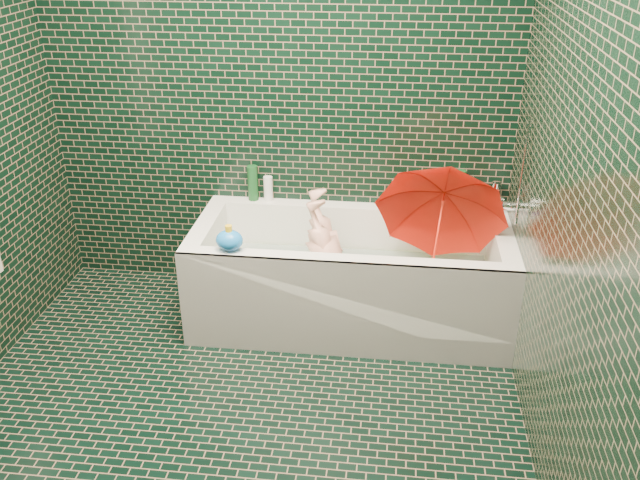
# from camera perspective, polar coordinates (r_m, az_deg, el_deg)

# --- Properties ---
(floor) EXTENTS (2.80, 2.80, 0.00)m
(floor) POSITION_cam_1_polar(r_m,az_deg,el_deg) (3.12, -7.65, -16.19)
(floor) COLOR black
(floor) RESTS_ON ground
(wall_back) EXTENTS (2.80, 0.00, 2.80)m
(wall_back) POSITION_cam_1_polar(r_m,az_deg,el_deg) (3.76, -3.67, 13.37)
(wall_back) COLOR black
(wall_back) RESTS_ON floor
(wall_right) EXTENTS (0.00, 2.80, 2.80)m
(wall_right) POSITION_cam_1_polar(r_m,az_deg,el_deg) (2.45, 21.42, 4.21)
(wall_right) COLOR black
(wall_right) RESTS_ON floor
(bathtub) EXTENTS (1.70, 0.75, 0.55)m
(bathtub) POSITION_cam_1_polar(r_m,az_deg,el_deg) (3.73, 2.56, -3.94)
(bathtub) COLOR white
(bathtub) RESTS_ON floor
(bath_mat) EXTENTS (1.35, 0.47, 0.01)m
(bath_mat) POSITION_cam_1_polar(r_m,az_deg,el_deg) (3.78, 2.56, -4.53)
(bath_mat) COLOR green
(bath_mat) RESTS_ON bathtub
(water) EXTENTS (1.48, 0.53, 0.00)m
(water) POSITION_cam_1_polar(r_m,az_deg,el_deg) (3.71, 2.61, -2.62)
(water) COLOR silver
(water) RESTS_ON bathtub
(faucet) EXTENTS (0.18, 0.19, 0.55)m
(faucet) POSITION_cam_1_polar(r_m,az_deg,el_deg) (3.54, 16.04, 3.35)
(faucet) COLOR silver
(faucet) RESTS_ON wall_right
(child) EXTENTS (0.90, 0.32, 0.41)m
(child) POSITION_cam_1_polar(r_m,az_deg,el_deg) (3.70, 1.18, -2.48)
(child) COLOR #F5AE99
(child) RESTS_ON bathtub
(umbrella) EXTENTS (0.87, 0.94, 0.92)m
(umbrella) POSITION_cam_1_polar(r_m,az_deg,el_deg) (3.49, 9.94, 0.96)
(umbrella) COLOR red
(umbrella) RESTS_ON bathtub
(soap_bottle_a) EXTENTS (0.14, 0.14, 0.28)m
(soap_bottle_a) POSITION_cam_1_polar(r_m,az_deg,el_deg) (3.91, 14.82, 2.17)
(soap_bottle_a) COLOR white
(soap_bottle_a) RESTS_ON bathtub
(soap_bottle_b) EXTENTS (0.10, 0.10, 0.20)m
(soap_bottle_b) POSITION_cam_1_polar(r_m,az_deg,el_deg) (3.89, 13.62, 2.23)
(soap_bottle_b) COLOR #551F74
(soap_bottle_b) RESTS_ON bathtub
(soap_bottle_c) EXTENTS (0.16, 0.16, 0.18)m
(soap_bottle_c) POSITION_cam_1_polar(r_m,az_deg,el_deg) (3.87, 12.25, 2.21)
(soap_bottle_c) COLOR #14471E
(soap_bottle_c) RESTS_ON bathtub
(bottle_right_tall) EXTENTS (0.07, 0.07, 0.23)m
(bottle_right_tall) POSITION_cam_1_polar(r_m,az_deg,el_deg) (3.86, 11.68, 4.11)
(bottle_right_tall) COLOR #14471E
(bottle_right_tall) RESTS_ON bathtub
(bottle_right_pump) EXTENTS (0.05, 0.05, 0.18)m
(bottle_right_pump) POSITION_cam_1_polar(r_m,az_deg,el_deg) (3.88, 14.53, 3.50)
(bottle_right_pump) COLOR silver
(bottle_right_pump) RESTS_ON bathtub
(bottle_left_tall) EXTENTS (0.08, 0.08, 0.21)m
(bottle_left_tall) POSITION_cam_1_polar(r_m,az_deg,el_deg) (3.94, -5.67, 4.80)
(bottle_left_tall) COLOR #14471E
(bottle_left_tall) RESTS_ON bathtub
(bottle_left_short) EXTENTS (0.07, 0.07, 0.14)m
(bottle_left_short) POSITION_cam_1_polar(r_m,az_deg,el_deg) (3.94, -4.38, 4.35)
(bottle_left_short) COLOR white
(bottle_left_short) RESTS_ON bathtub
(rubber_duck) EXTENTS (0.12, 0.10, 0.09)m
(rubber_duck) POSITION_cam_1_polar(r_m,az_deg,el_deg) (3.89, 11.08, 3.13)
(rubber_duck) COLOR yellow
(rubber_duck) RESTS_ON bathtub
(bath_toy) EXTENTS (0.16, 0.14, 0.13)m
(bath_toy) POSITION_cam_1_polar(r_m,az_deg,el_deg) (3.38, -7.64, 0.00)
(bath_toy) COLOR blue
(bath_toy) RESTS_ON bathtub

